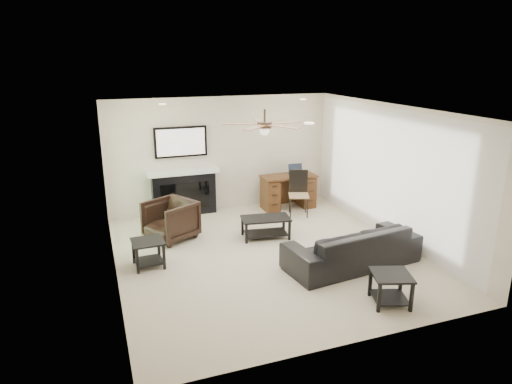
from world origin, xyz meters
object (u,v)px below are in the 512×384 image
at_px(fireplace_unit, 183,172).
at_px(coffee_table, 266,228).
at_px(desk, 288,192).
at_px(armchair, 170,220).
at_px(sofa, 352,246).

bearing_deg(fireplace_unit, coffee_table, -57.59).
bearing_deg(desk, armchair, -161.61).
bearing_deg(coffee_table, armchair, 170.49).
height_order(coffee_table, desk, desk).
xyz_separation_m(coffee_table, desk, (1.13, 1.49, 0.18)).
bearing_deg(desk, sofa, -94.17).
distance_m(sofa, fireplace_unit, 4.07).
relative_size(coffee_table, fireplace_unit, 0.47).
bearing_deg(coffee_table, desk, 61.35).
bearing_deg(fireplace_unit, sofa, -58.98).
distance_m(sofa, armchair, 3.37).
height_order(sofa, armchair, armchair).
bearing_deg(armchair, sofa, 21.71).
xyz_separation_m(coffee_table, fireplace_unit, (-1.17, 1.85, 0.75)).
relative_size(fireplace_unit, desk, 1.57).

